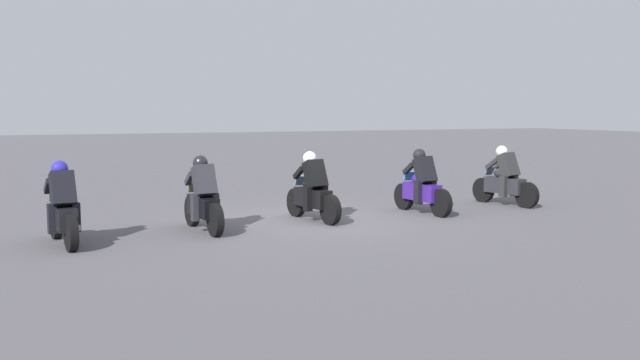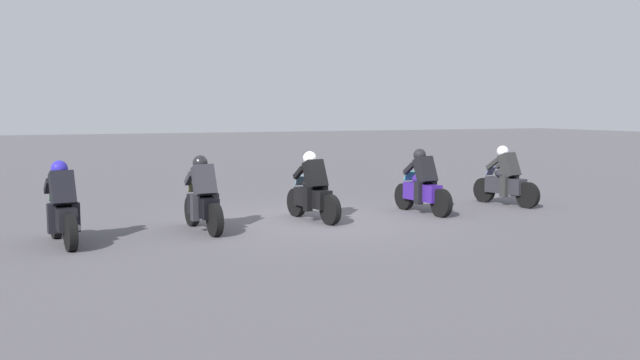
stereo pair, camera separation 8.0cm
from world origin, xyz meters
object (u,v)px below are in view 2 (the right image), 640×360
at_px(rider_lane_b, 422,187).
at_px(rider_lane_d, 203,200).
at_px(rider_lane_e, 62,210).
at_px(rider_lane_c, 313,192).
at_px(rider_lane_a, 506,181).

relative_size(rider_lane_b, rider_lane_d, 1.00).
bearing_deg(rider_lane_e, rider_lane_c, -89.08).
relative_size(rider_lane_a, rider_lane_d, 0.99).
xyz_separation_m(rider_lane_a, rider_lane_d, (-0.58, 7.99, 0.00)).
relative_size(rider_lane_c, rider_lane_e, 1.00).
bearing_deg(rider_lane_b, rider_lane_c, 83.74).
xyz_separation_m(rider_lane_a, rider_lane_c, (-0.27, 5.47, 0.00)).
distance_m(rider_lane_b, rider_lane_c, 2.77).
bearing_deg(rider_lane_d, rider_lane_b, -91.26).
distance_m(rider_lane_d, rider_lane_e, 2.68).
distance_m(rider_lane_a, rider_lane_c, 5.47).
distance_m(rider_lane_c, rider_lane_e, 5.22).
relative_size(rider_lane_a, rider_lane_b, 0.99).
bearing_deg(rider_lane_a, rider_lane_d, 83.50).
bearing_deg(rider_lane_a, rider_lane_b, 86.36).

